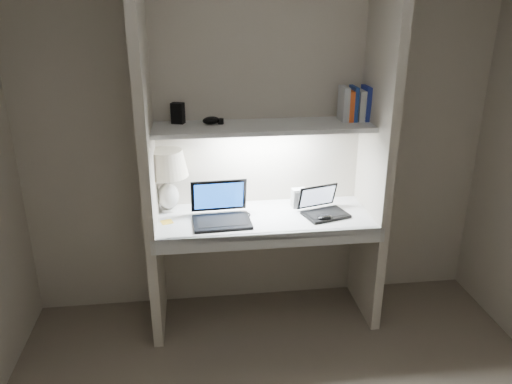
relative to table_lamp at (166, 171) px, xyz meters
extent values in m
cube|color=beige|center=(0.63, 0.10, 0.19)|extent=(3.20, 0.01, 2.50)
cube|color=beige|center=(-0.10, -0.17, 0.19)|extent=(0.06, 0.55, 2.50)
cube|color=beige|center=(1.36, -0.17, 0.19)|extent=(0.06, 0.55, 2.50)
cube|color=white|center=(0.63, -0.17, -0.31)|extent=(1.40, 0.55, 0.04)
cube|color=silver|center=(0.63, -0.43, -0.34)|extent=(1.46, 0.03, 0.10)
cube|color=silver|center=(0.63, -0.08, 0.29)|extent=(1.40, 0.36, 0.03)
cube|color=white|center=(0.63, -0.08, 0.27)|extent=(0.60, 0.04, 0.02)
cylinder|color=white|center=(0.00, 0.00, -0.28)|extent=(0.11, 0.11, 0.02)
ellipsoid|color=white|center=(0.00, 0.00, -0.18)|extent=(0.14, 0.14, 0.18)
cylinder|color=white|center=(0.00, 0.00, -0.07)|extent=(0.02, 0.02, 0.08)
sphere|color=#FFD899|center=(0.00, 0.00, 0.00)|extent=(0.04, 0.04, 0.04)
cube|color=black|center=(0.34, -0.25, -0.28)|extent=(0.38, 0.27, 0.02)
cube|color=black|center=(0.34, -0.25, -0.27)|extent=(0.32, 0.19, 0.00)
cube|color=black|center=(0.34, -0.10, -0.15)|extent=(0.37, 0.09, 0.23)
cube|color=blue|center=(0.34, -0.11, -0.15)|extent=(0.33, 0.07, 0.19)
cube|color=black|center=(1.03, -0.22, -0.28)|extent=(0.32, 0.27, 0.02)
cube|color=black|center=(1.03, -0.22, -0.27)|extent=(0.27, 0.20, 0.00)
cube|color=black|center=(1.00, -0.11, -0.19)|extent=(0.28, 0.13, 0.16)
cube|color=silver|center=(1.00, -0.11, -0.19)|extent=(0.25, 0.11, 0.13)
cube|color=silver|center=(0.89, -0.04, -0.22)|extent=(0.10, 0.08, 0.13)
ellipsoid|color=black|center=(1.01, -0.30, -0.27)|extent=(0.11, 0.07, 0.04)
torus|color=black|center=(0.50, -0.15, -0.28)|extent=(0.09, 0.09, 0.01)
cube|color=yellow|center=(-0.01, -0.19, -0.29)|extent=(0.09, 0.09, 0.00)
cube|color=silver|center=(1.34, -0.02, 0.41)|extent=(0.03, 0.15, 0.20)
cube|color=#253597|center=(1.32, -0.02, 0.42)|extent=(0.04, 0.15, 0.22)
cube|color=silver|center=(1.28, -0.02, 0.41)|extent=(0.04, 0.15, 0.20)
cube|color=#24479F|center=(1.24, -0.02, 0.42)|extent=(0.02, 0.15, 0.22)
cube|color=#F75D22|center=(1.21, -0.02, 0.41)|extent=(0.03, 0.15, 0.20)
cube|color=silver|center=(1.17, -0.02, 0.42)|extent=(0.04, 0.15, 0.22)
cube|color=black|center=(0.10, 0.03, 0.37)|extent=(0.09, 0.08, 0.13)
ellipsoid|color=black|center=(0.30, -0.03, 0.33)|extent=(0.14, 0.12, 0.05)
camera|label=1|loc=(0.20, -3.17, 1.05)|focal=35.00mm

